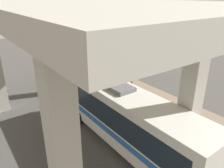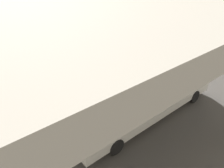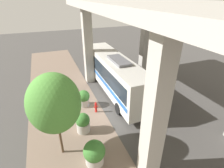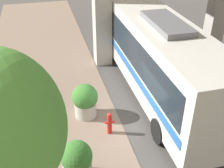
{
  "view_description": "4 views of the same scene",
  "coord_description": "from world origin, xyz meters",
  "views": [
    {
      "loc": [
        9.66,
        11.96,
        8.88
      ],
      "look_at": [
        0.45,
        -0.63,
        2.44
      ],
      "focal_mm": 35.0,
      "sensor_mm": 36.0,
      "label": 1
    },
    {
      "loc": [
        10.01,
        -6.65,
        9.7
      ],
      "look_at": [
        0.15,
        1.67,
        2.27
      ],
      "focal_mm": 35.0,
      "sensor_mm": 36.0,
      "label": 2
    },
    {
      "loc": [
        -3.82,
        -11.69,
        9.01
      ],
      "look_at": [
        0.89,
        0.28,
        2.36
      ],
      "focal_mm": 28.0,
      "sensor_mm": 36.0,
      "label": 3
    },
    {
      "loc": [
        -2.63,
        -8.09,
        7.56
      ],
      "look_at": [
        -0.25,
        1.2,
        1.62
      ],
      "focal_mm": 45.0,
      "sensor_mm": 36.0,
      "label": 4
    }
  ],
  "objects": [
    {
      "name": "bus",
      "position": [
        2.21,
        3.11,
        2.07
      ],
      "size": [
        2.56,
        11.86,
        3.82
      ],
      "color": "silver",
      "rests_on": "ground"
    },
    {
      "name": "planter_back",
      "position": [
        -2.15,
        -1.75,
        0.77
      ],
      "size": [
        1.02,
        1.02,
        1.53
      ],
      "color": "#ADA89E",
      "rests_on": "ground"
    },
    {
      "name": "sidewalk_strip",
      "position": [
        -3.0,
        0.0,
        0.01
      ],
      "size": [
        6.0,
        40.0,
        0.02
      ],
      "color": "#7A6656",
      "rests_on": "ground"
    },
    {
      "name": "planter_front",
      "position": [
        -1.33,
        1.52,
        0.77
      ],
      "size": [
        1.09,
        1.09,
        1.51
      ],
      "color": "#ADA89E",
      "rests_on": "ground"
    },
    {
      "name": "ground_plane",
      "position": [
        0.0,
        0.0,
        0.0
      ],
      "size": [
        80.0,
        80.0,
        0.0
      ],
      "primitive_type": "plane",
      "color": "#474442",
      "rests_on": "ground"
    },
    {
      "name": "fire_hydrant",
      "position": [
        -0.62,
        0.16,
        0.5
      ],
      "size": [
        0.39,
        0.19,
        0.98
      ],
      "color": "red",
      "rests_on": "ground"
    }
  ]
}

